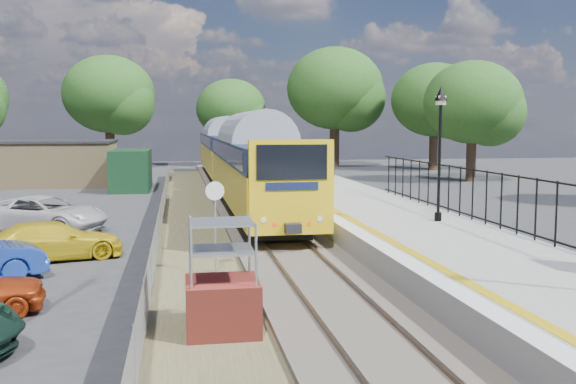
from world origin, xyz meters
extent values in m
plane|color=#2D2D30|center=(0.00, 0.00, 0.00)|extent=(120.00, 120.00, 0.00)
cube|color=#473F38|center=(0.00, 10.00, 0.10)|extent=(3.40, 80.00, 0.20)
cube|color=#4C472D|center=(-2.90, 8.00, 0.03)|extent=(2.60, 70.00, 0.06)
cube|color=brown|center=(-0.72, 10.00, 0.22)|extent=(0.07, 80.00, 0.14)
cube|color=brown|center=(0.72, 10.00, 0.22)|extent=(0.07, 80.00, 0.14)
cube|color=gray|center=(4.20, 8.00, 0.45)|extent=(5.00, 70.00, 0.90)
cube|color=silver|center=(1.95, 8.00, 0.91)|extent=(0.50, 70.00, 0.01)
cube|color=gold|center=(2.45, 8.00, 0.91)|extent=(0.30, 70.00, 0.01)
cylinder|color=black|center=(5.30, 6.00, 1.05)|extent=(0.24, 0.24, 0.30)
cylinder|color=black|center=(5.30, 6.00, 2.90)|extent=(0.10, 0.10, 3.70)
cube|color=black|center=(5.30, 6.00, 4.85)|extent=(0.08, 0.08, 0.30)
cube|color=beige|center=(5.30, 6.00, 5.02)|extent=(0.26, 0.26, 0.30)
cone|color=black|center=(5.30, 6.00, 5.25)|extent=(0.44, 0.44, 0.50)
cube|color=black|center=(6.55, 2.50, 2.65)|extent=(0.05, 26.00, 0.05)
cube|color=#9F875A|center=(-12.00, 32.00, 1.50)|extent=(8.00, 6.00, 3.00)
cube|color=black|center=(-12.00, 32.00, 3.05)|extent=(8.20, 6.20, 0.15)
cube|color=#123219|center=(-6.50, 28.00, 1.30)|extent=(2.40, 6.00, 2.60)
cylinder|color=#332319|center=(-10.00, 50.00, 1.92)|extent=(0.88, 0.88, 3.85)
ellipsoid|color=#1F4617|center=(-10.00, 50.00, 7.15)|extent=(8.80, 8.80, 7.48)
cylinder|color=#332319|center=(2.00, 52.00, 1.57)|extent=(0.72, 0.72, 3.15)
ellipsoid|color=#1F4617|center=(2.00, 52.00, 5.85)|extent=(7.20, 7.20, 6.12)
cylinder|color=#332319|center=(12.00, 48.00, 2.10)|extent=(0.96, 0.96, 4.20)
ellipsoid|color=#1F4617|center=(12.00, 48.00, 7.80)|extent=(9.60, 9.60, 8.16)
cylinder|color=#332319|center=(20.00, 42.00, 1.75)|extent=(0.80, 0.80, 3.50)
ellipsoid|color=#1F4617|center=(20.00, 42.00, 6.50)|extent=(8.00, 8.00, 6.80)
cylinder|color=#332319|center=(18.00, 30.00, 1.57)|extent=(0.72, 0.72, 3.15)
ellipsoid|color=#1F4617|center=(18.00, 30.00, 5.85)|extent=(7.20, 7.20, 6.12)
cube|color=gold|center=(0.00, 15.16, 1.69)|extent=(2.80, 20.00, 1.90)
cube|color=#101A3E|center=(0.00, 15.16, 2.99)|extent=(2.82, 20.00, 0.90)
cube|color=black|center=(0.00, 15.16, 2.99)|extent=(2.82, 18.00, 0.70)
cube|color=black|center=(0.00, 15.16, 0.51)|extent=(2.00, 18.00, 0.45)
cube|color=gold|center=(0.00, 35.76, 1.69)|extent=(2.80, 20.00, 1.90)
cube|color=#101A3E|center=(0.00, 35.76, 2.99)|extent=(2.82, 20.00, 0.90)
cube|color=black|center=(0.00, 35.76, 2.99)|extent=(2.82, 18.00, 0.70)
cube|color=black|center=(0.00, 35.76, 0.51)|extent=(2.00, 18.00, 0.45)
cube|color=black|center=(0.00, 4.95, 3.04)|extent=(2.24, 0.04, 1.10)
cube|color=maroon|center=(-2.67, -2.10, 0.56)|extent=(1.46, 1.46, 1.12)
cylinder|color=#999EA3|center=(-2.50, 3.23, 1.18)|extent=(0.06, 0.06, 2.37)
cylinder|color=silver|center=(-2.50, 3.18, 2.37)|extent=(0.53, 0.08, 0.53)
imported|color=gold|center=(-7.34, 5.98, 0.60)|extent=(4.45, 2.80, 1.20)
imported|color=silver|center=(-8.76, 11.55, 0.70)|extent=(5.58, 4.13, 1.41)
camera|label=1|loc=(-3.49, -14.66, 4.20)|focal=40.00mm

